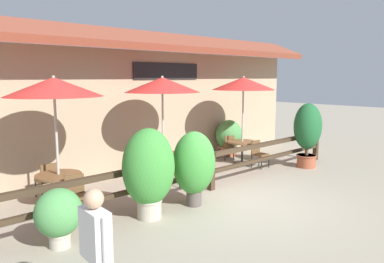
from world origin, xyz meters
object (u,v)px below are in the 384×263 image
object	(u,v)px
dining_table_far	(242,146)
potted_plant_corner_fern	(149,170)
chair_middle_streetside	(181,167)
potted_plant_tall_tropical	(308,130)
chair_middle_wallside	(148,159)
potted_plant_small_flowering	(59,215)
patio_umbrella_middle	(162,85)
chair_far_wallside	(227,146)
patio_umbrella_near	(54,87)
patio_umbrella_far	(243,84)
chair_near_wallside	(47,178)
dining_table_middle	(163,159)
dining_table_near	(59,181)
chair_near_streetside	(77,194)
potted_plant_entrance_palm	(194,164)
pedestrian	(95,240)
potted_plant_broad_leaf	(229,136)
chair_far_streetside	(259,153)

from	to	relation	value
dining_table_far	potted_plant_corner_fern	size ratio (longest dim) A/B	0.54
chair_middle_streetside	potted_plant_tall_tropical	size ratio (longest dim) A/B	0.41
chair_middle_wallside	dining_table_far	distance (m)	3.29
potted_plant_small_flowering	chair_middle_wallside	bearing A→B (deg)	36.08
patio_umbrella_middle	chair_far_wallside	distance (m)	3.88
patio_umbrella_near	patio_umbrella_far	world-z (taller)	same
chair_near_wallside	dining_table_middle	bearing A→B (deg)	168.53
dining_table_near	chair_near_streetside	world-z (taller)	chair_near_streetside
potted_plant_entrance_palm	potted_plant_small_flowering	distance (m)	3.07
dining_table_middle	chair_far_wallside	distance (m)	3.24
pedestrian	chair_near_streetside	bearing A→B (deg)	161.26
dining_table_near	chair_far_wallside	bearing A→B (deg)	6.30
potted_plant_tall_tropical	potted_plant_small_flowering	xyz separation A→B (m)	(-8.06, -0.15, -0.61)
dining_table_middle	potted_plant_broad_leaf	size ratio (longest dim) A/B	0.76
dining_table_near	chair_far_streetside	bearing A→B (deg)	-6.89
patio_umbrella_near	chair_middle_wallside	bearing A→B (deg)	16.48
chair_far_wallside	potted_plant_entrance_palm	bearing A→B (deg)	42.04
chair_near_streetside	chair_middle_streetside	distance (m)	3.06
patio_umbrella_near	chair_near_streetside	xyz separation A→B (m)	(0.03, -0.78, -2.14)
chair_near_wallside	chair_far_streetside	size ratio (longest dim) A/B	1.00
dining_table_far	pedestrian	size ratio (longest dim) A/B	0.61
patio_umbrella_near	potted_plant_tall_tropical	world-z (taller)	patio_umbrella_near
patio_umbrella_near	chair_middle_wallside	distance (m)	3.82
patio_umbrella_far	potted_plant_entrance_palm	distance (m)	4.72
dining_table_far	pedestrian	distance (m)	8.62
chair_near_streetside	potted_plant_small_flowering	size ratio (longest dim) A/B	0.83
dining_table_middle	pedestrian	bearing A→B (deg)	-135.37
patio_umbrella_far	potted_plant_tall_tropical	xyz separation A→B (m)	(1.04, -1.74, -1.43)
chair_near_wallside	dining_table_far	distance (m)	6.18
chair_middle_wallside	potted_plant_tall_tropical	world-z (taller)	potted_plant_tall_tropical
chair_near_streetside	chair_middle_wallside	world-z (taller)	same
chair_middle_streetside	dining_table_middle	bearing A→B (deg)	102.46
chair_near_streetside	pedestrian	xyz separation A→B (m)	(-1.39, -3.39, 0.58)
chair_far_wallside	potted_plant_tall_tropical	distance (m)	2.74
patio_umbrella_near	pedestrian	xyz separation A→B (m)	(-1.37, -4.17, -1.56)
potted_plant_corner_fern	potted_plant_broad_leaf	distance (m)	6.47
chair_middle_wallside	potted_plant_small_flowering	size ratio (longest dim) A/B	0.83
patio_umbrella_near	chair_near_streetside	world-z (taller)	patio_umbrella_near
chair_middle_streetside	chair_middle_wallside	xyz separation A→B (m)	(-0.05, 1.41, 0.00)
chair_near_wallside	patio_umbrella_far	size ratio (longest dim) A/B	0.29
patio_umbrella_middle	potted_plant_corner_fern	world-z (taller)	patio_umbrella_middle
dining_table_middle	potted_plant_broad_leaf	xyz separation A→B (m)	(3.73, 0.90, 0.12)
chair_middle_streetside	potted_plant_corner_fern	world-z (taller)	potted_plant_corner_fern
potted_plant_broad_leaf	pedestrian	bearing A→B (deg)	-147.18
chair_near_streetside	dining_table_middle	world-z (taller)	chair_near_streetside
chair_near_wallside	dining_table_far	size ratio (longest dim) A/B	0.85
dining_table_far	chair_far_wallside	distance (m)	0.73
chair_near_streetside	potted_plant_small_flowering	bearing A→B (deg)	-118.66
patio_umbrella_middle	patio_umbrella_far	bearing A→B (deg)	-3.95
chair_middle_wallside	potted_plant_tall_tropical	bearing A→B (deg)	160.11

